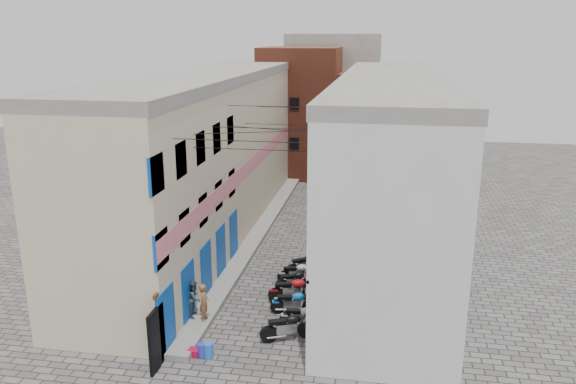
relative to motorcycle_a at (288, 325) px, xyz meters
The scene contains 21 objects.
ground 2.68m from the motorcycle_a, 125.49° to the right, with size 90.00×90.00×0.00m, color #4F4C4A.
plinth 11.45m from the motorcycle_a, 108.17° to the left, with size 0.90×26.00×0.25m, color slate.
building_left 13.21m from the motorcycle_a, 120.99° to the left, with size 5.10×27.00×9.00m.
building_right 12.06m from the motorcycle_a, 72.24° to the left, with size 5.94×26.00×9.00m.
building_far_brick_left 26.48m from the motorcycle_a, 97.74° to the left, with size 6.00×6.00×10.00m, color brown.
building_far_brick_right 28.12m from the motorcycle_a, 86.96° to the left, with size 5.00×6.00×8.00m, color brown.
building_far_concrete 32.28m from the motorcycle_a, 92.73° to the left, with size 8.00×5.00×11.00m, color slate.
far_shopfront 23.13m from the motorcycle_a, 93.76° to the left, with size 2.00×0.30×2.40m, color black.
overhead_wires 8.67m from the motorcycle_a, 105.38° to the left, with size 5.80×13.02×1.32m.
motorcycle_a is the anchor object (origin of this frame).
motorcycle_b 1.10m from the motorcycle_a, 69.65° to the left, with size 0.56×1.77×1.03m, color silver, non-canonical shape.
motorcycle_c 2.08m from the motorcycle_a, 93.39° to the left, with size 0.60×1.90×1.10m, color blue, non-canonical shape.
motorcycle_d 3.12m from the motorcycle_a, 95.85° to the left, with size 0.67×2.12×1.23m, color #A10B12, non-canonical shape.
motorcycle_e 4.23m from the motorcycle_a, 95.58° to the left, with size 0.57×1.81×1.05m, color black, non-canonical shape.
motorcycle_f 5.01m from the motorcycle_a, 94.73° to the left, with size 0.60×1.89×1.09m, color #B7B6BB, non-canonical shape.
motorcycle_g 6.02m from the motorcycle_a, 91.83° to the left, with size 0.62×1.97×1.14m, color black, non-canonical shape.
person_a 3.43m from the motorcycle_a, behind, with size 0.55×0.36×1.50m, color #956036.
person_b 3.97m from the motorcycle_a, 168.34° to the left, with size 0.72×0.56×1.48m, color #35404F.
water_jug_near 3.03m from the motorcycle_a, 147.23° to the right, with size 0.36×0.36×0.56m, color blue.
water_jug_far 3.24m from the motorcycle_a, 149.57° to the right, with size 0.32×0.32×0.50m, color #2838C9.
red_crate 3.51m from the motorcycle_a, 152.04° to the right, with size 0.42×0.32×0.26m, color #B40C33.
Camera 1 is at (4.76, -16.21, 11.01)m, focal length 35.00 mm.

